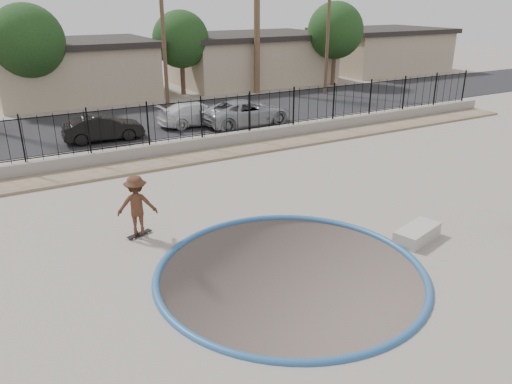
{
  "coord_description": "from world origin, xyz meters",
  "views": [
    {
      "loc": [
        -6.26,
        -10.31,
        6.62
      ],
      "look_at": [
        0.67,
        2.0,
        1.08
      ],
      "focal_mm": 35.0,
      "sensor_mm": 36.0,
      "label": 1
    }
  ],
  "objects": [
    {
      "name": "fence",
      "position": [
        0.0,
        10.3,
        1.5
      ],
      "size": [
        40.0,
        0.04,
        1.8
      ],
      "color": "black",
      "rests_on": "retaining_wall"
    },
    {
      "name": "retaining_wall",
      "position": [
        0.0,
        10.3,
        0.3
      ],
      "size": [
        42.0,
        0.45,
        0.6
      ],
      "primitive_type": "cube",
      "color": "gray",
      "rests_on": "ground"
    },
    {
      "name": "street_tree_right",
      "position": [
        19.0,
        22.0,
        4.19
      ],
      "size": [
        4.32,
        4.32,
        6.36
      ],
      "color": "#473323",
      "rests_on": "ground"
    },
    {
      "name": "house_east",
      "position": [
        14.0,
        26.5,
        1.97
      ],
      "size": [
        12.6,
        8.6,
        3.9
      ],
      "color": "tan",
      "rests_on": "ground"
    },
    {
      "name": "coping_ring",
      "position": [
        0.0,
        -1.0,
        0.0
      ],
      "size": [
        7.04,
        7.04,
        0.2
      ],
      "primitive_type": "torus",
      "color": "#2B588C",
      "rests_on": "ground"
    },
    {
      "name": "rock_strip",
      "position": [
        0.0,
        9.2,
        0.06
      ],
      "size": [
        42.0,
        1.6,
        0.11
      ],
      "primitive_type": "cube",
      "color": "tan",
      "rests_on": "ground"
    },
    {
      "name": "concrete_ledge",
      "position": [
        4.24,
        -1.24,
        0.2
      ],
      "size": [
        1.73,
        1.12,
        0.4
      ],
      "primitive_type": "cube",
      "rotation": [
        0.0,
        0.0,
        0.28
      ],
      "color": "#ABA697",
      "rests_on": "ground"
    },
    {
      "name": "skateboard",
      "position": [
        -2.74,
        3.0,
        0.06
      ],
      "size": [
        0.82,
        0.46,
        0.07
      ],
      "rotation": [
        0.0,
        0.0,
        0.35
      ],
      "color": "black",
      "rests_on": "ground"
    },
    {
      "name": "street",
      "position": [
        0.0,
        17.0,
        0.02
      ],
      "size": [
        90.0,
        8.0,
        0.04
      ],
      "primitive_type": "cube",
      "color": "black",
      "rests_on": "ground"
    },
    {
      "name": "house_east_far",
      "position": [
        28.0,
        26.5,
        1.97
      ],
      "size": [
        11.6,
        8.6,
        3.9
      ],
      "color": "tan",
      "rests_on": "ground"
    },
    {
      "name": "bowl_pit",
      "position": [
        0.0,
        -1.0,
        0.0
      ],
      "size": [
        6.84,
        6.84,
        1.8
      ],
      "primitive_type": null,
      "color": "#4D413B",
      "rests_on": "ground"
    },
    {
      "name": "car_d",
      "position": [
        6.51,
        13.4,
        0.74
      ],
      "size": [
        5.13,
        2.53,
        1.4
      ],
      "primitive_type": "imported",
      "rotation": [
        0.0,
        0.0,
        1.61
      ],
      "color": "#909498",
      "rests_on": "street"
    },
    {
      "name": "car_b",
      "position": [
        -1.11,
        14.03,
        0.66
      ],
      "size": [
        3.88,
        1.56,
        1.25
      ],
      "primitive_type": "imported",
      "rotation": [
        0.0,
        0.0,
        1.51
      ],
      "color": "black",
      "rests_on": "street"
    },
    {
      "name": "utility_pole_mid",
      "position": [
        4.0,
        19.0,
        4.96
      ],
      "size": [
        1.7,
        0.24,
        9.5
      ],
      "color": "#473323",
      "rests_on": "ground"
    },
    {
      "name": "street_tree_left",
      "position": [
        -3.0,
        23.0,
        4.19
      ],
      "size": [
        4.32,
        4.32,
        6.36
      ],
      "color": "#473323",
      "rests_on": "ground"
    },
    {
      "name": "house_center",
      "position": [
        0.0,
        26.5,
        1.97
      ],
      "size": [
        10.6,
        8.6,
        3.9
      ],
      "color": "tan",
      "rests_on": "ground"
    },
    {
      "name": "street_tree_mid",
      "position": [
        7.0,
        24.0,
        3.84
      ],
      "size": [
        3.96,
        3.96,
        5.83
      ],
      "color": "#473323",
      "rests_on": "ground"
    },
    {
      "name": "ground",
      "position": [
        0.0,
        12.0,
        -1.1
      ],
      "size": [
        120.0,
        120.0,
        2.2
      ],
      "primitive_type": "cube",
      "color": "gray",
      "rests_on": "ground"
    },
    {
      "name": "utility_pole_right",
      "position": [
        16.0,
        19.0,
        4.7
      ],
      "size": [
        1.7,
        0.24,
        9.0
      ],
      "color": "#473323",
      "rests_on": "ground"
    },
    {
      "name": "car_c",
      "position": [
        4.16,
        14.79,
        0.67
      ],
      "size": [
        4.35,
        1.78,
        1.26
      ],
      "primitive_type": "imported",
      "rotation": [
        0.0,
        0.0,
        1.58
      ],
      "color": "silver",
      "rests_on": "street"
    },
    {
      "name": "skater",
      "position": [
        -2.74,
        3.0,
        0.89
      ],
      "size": [
        1.31,
        1.0,
        1.79
      ],
      "primitive_type": "imported",
      "rotation": [
        0.0,
        0.0,
        2.82
      ],
      "color": "brown",
      "rests_on": "ground"
    }
  ]
}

